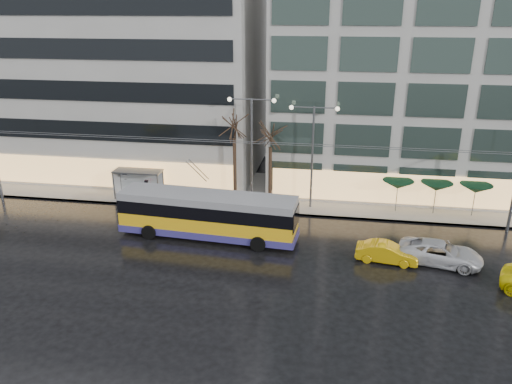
# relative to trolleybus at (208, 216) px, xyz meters

# --- Properties ---
(ground) EXTENTS (140.00, 140.00, 0.00)m
(ground) POSITION_rel_trolleybus_xyz_m (0.11, -4.01, -1.64)
(ground) COLOR black
(ground) RESTS_ON ground
(sidewalk) EXTENTS (80.00, 10.00, 0.15)m
(sidewalk) POSITION_rel_trolleybus_xyz_m (2.11, 9.99, -1.56)
(sidewalk) COLOR gray
(sidewalk) RESTS_ON ground
(kerb) EXTENTS (80.00, 0.10, 0.15)m
(kerb) POSITION_rel_trolleybus_xyz_m (2.11, 5.04, -1.56)
(kerb) COLOR slate
(kerb) RESTS_ON ground
(building_left) EXTENTS (34.00, 14.00, 22.00)m
(building_left) POSITION_rel_trolleybus_xyz_m (-15.89, 14.99, 9.51)
(building_left) COLOR #A1A09A
(building_left) RESTS_ON sidewalk
(building_right) EXTENTS (32.00, 14.00, 25.00)m
(building_right) POSITION_rel_trolleybus_xyz_m (19.11, 14.99, 11.01)
(building_right) COLOR #A1A09A
(building_right) RESTS_ON sidewalk
(trolleybus) EXTENTS (13.22, 5.52, 6.05)m
(trolleybus) POSITION_rel_trolleybus_xyz_m (0.00, 0.00, 0.00)
(trolleybus) COLOR yellow
(trolleybus) RESTS_ON ground
(catenary) EXTENTS (42.24, 5.12, 7.00)m
(catenary) POSITION_rel_trolleybus_xyz_m (1.11, 3.93, 2.61)
(catenary) COLOR #595B60
(catenary) RESTS_ON ground
(bus_shelter) EXTENTS (4.20, 1.60, 2.51)m
(bus_shelter) POSITION_rel_trolleybus_xyz_m (-8.28, 6.68, 0.32)
(bus_shelter) COLOR #595B60
(bus_shelter) RESTS_ON sidewalk
(street_lamp_near) EXTENTS (3.96, 0.36, 9.03)m
(street_lamp_near) POSITION_rel_trolleybus_xyz_m (2.11, 6.79, 4.35)
(street_lamp_near) COLOR #595B60
(street_lamp_near) RESTS_ON sidewalk
(street_lamp_far) EXTENTS (3.96, 0.36, 8.53)m
(street_lamp_far) POSITION_rel_trolleybus_xyz_m (7.11, 6.79, 4.08)
(street_lamp_far) COLOR #595B60
(street_lamp_far) RESTS_ON sidewalk
(tree_a) EXTENTS (3.20, 3.20, 8.40)m
(tree_a) POSITION_rel_trolleybus_xyz_m (0.61, 6.99, 5.45)
(tree_a) COLOR black
(tree_a) RESTS_ON sidewalk
(tree_b) EXTENTS (3.20, 3.20, 7.70)m
(tree_b) POSITION_rel_trolleybus_xyz_m (3.61, 7.19, 4.76)
(tree_b) COLOR black
(tree_b) RESTS_ON sidewalk
(parasol_a) EXTENTS (2.50, 2.50, 2.65)m
(parasol_a) POSITION_rel_trolleybus_xyz_m (14.11, 6.99, 0.81)
(parasol_a) COLOR #595B60
(parasol_a) RESTS_ON sidewalk
(parasol_b) EXTENTS (2.50, 2.50, 2.65)m
(parasol_b) POSITION_rel_trolleybus_xyz_m (17.11, 6.99, 0.81)
(parasol_b) COLOR #595B60
(parasol_b) RESTS_ON sidewalk
(parasol_c) EXTENTS (2.50, 2.50, 2.65)m
(parasol_c) POSITION_rel_trolleybus_xyz_m (20.11, 6.99, 0.81)
(parasol_c) COLOR #595B60
(parasol_c) RESTS_ON sidewalk
(taxi_b) EXTENTS (4.19, 1.90, 1.33)m
(taxi_b) POSITION_rel_trolleybus_xyz_m (12.67, -1.79, -0.97)
(taxi_b) COLOR #DDAA0B
(taxi_b) RESTS_ON ground
(sedan_silver) EXTENTS (5.76, 3.56, 1.49)m
(sedan_silver) POSITION_rel_trolleybus_xyz_m (16.15, -1.44, -0.89)
(sedan_silver) COLOR silver
(sedan_silver) RESTS_ON ground
(pedestrian_a) EXTENTS (1.26, 1.27, 2.19)m
(pedestrian_a) POSITION_rel_trolleybus_xyz_m (-6.44, 5.64, -0.02)
(pedestrian_a) COLOR black
(pedestrian_a) RESTS_ON sidewalk
(pedestrian_b) EXTENTS (1.02, 0.87, 1.85)m
(pedestrian_b) POSITION_rel_trolleybus_xyz_m (-7.06, 6.04, -0.56)
(pedestrian_b) COLOR black
(pedestrian_b) RESTS_ON sidewalk
(pedestrian_c) EXTENTS (1.06, 0.84, 2.11)m
(pedestrian_c) POSITION_rel_trolleybus_xyz_m (-9.41, 7.40, -0.38)
(pedestrian_c) COLOR black
(pedestrian_c) RESTS_ON sidewalk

